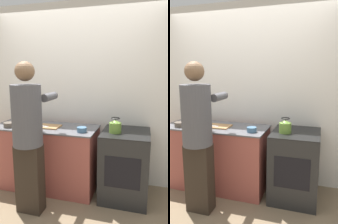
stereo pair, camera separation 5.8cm
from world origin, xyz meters
The scene contains 11 objects.
ground_plane centered at (0.00, 0.00, 0.00)m, with size 12.00×12.00×0.00m, color #7A664C.
wall_back centered at (0.00, 0.73, 1.30)m, with size 8.00×0.05×2.60m.
counter centered at (-0.34, 0.29, 0.44)m, with size 1.46×0.61×0.88m.
oven centered at (0.76, 0.33, 0.44)m, with size 0.59×0.66×0.88m.
person centered at (-0.27, -0.27, 0.95)m, with size 0.37×0.61×1.74m.
cutting_board centered at (-0.31, 0.27, 0.89)m, with size 0.38×0.24×0.02m.
knife centered at (-0.35, 0.24, 0.90)m, with size 0.19×0.08×0.01m.
kettle centered at (0.64, 0.26, 0.96)m, with size 0.15×0.15×0.19m.
bowl_prep centered at (0.23, 0.16, 0.91)m, with size 0.12×0.12×0.06m.
bowl_mixing centered at (-0.79, 0.13, 0.92)m, with size 0.15×0.15×0.06m.
canister_jar centered at (-0.82, 0.48, 0.98)m, with size 0.13×0.13×0.19m.
Camera 1 is at (0.98, -2.37, 1.65)m, focal length 35.00 mm.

